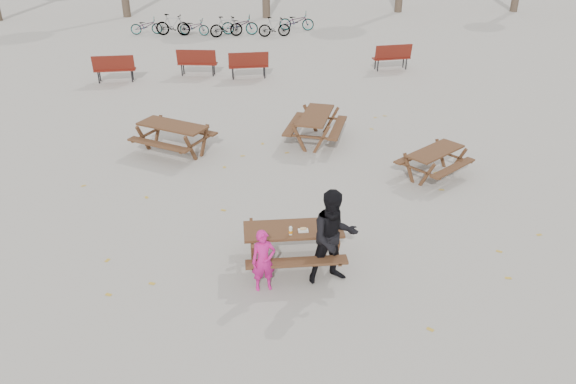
{
  "coord_description": "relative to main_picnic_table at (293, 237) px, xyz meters",
  "views": [
    {
      "loc": [
        -0.92,
        -8.66,
        6.1
      ],
      "look_at": [
        0.0,
        1.0,
        1.0
      ],
      "focal_mm": 35.0,
      "sensor_mm": 36.0,
      "label": 1
    }
  ],
  "objects": [
    {
      "name": "picnic_table_north",
      "position": [
        -2.64,
        5.47,
        -0.19
      ],
      "size": [
        2.37,
        2.26,
        0.8
      ],
      "primitive_type": null,
      "rotation": [
        0.0,
        0.0,
        -0.57
      ],
      "color": "#3D2116",
      "rests_on": "ground"
    },
    {
      "name": "bread_roll",
      "position": [
        0.17,
        -0.12,
        0.25
      ],
      "size": [
        0.14,
        0.06,
        0.05
      ],
      "primitive_type": "ellipsoid",
      "color": "tan",
      "rests_on": "food_tray"
    },
    {
      "name": "ground",
      "position": [
        0.0,
        0.0,
        -0.59
      ],
      "size": [
        80.0,
        80.0,
        0.0
      ],
      "primitive_type": "plane",
      "color": "gray",
      "rests_on": "ground"
    },
    {
      "name": "park_bench_row",
      "position": [
        -0.71,
        12.69,
        -0.07
      ],
      "size": [
        12.24,
        1.3,
        1.03
      ],
      "color": "maroon",
      "rests_on": "ground"
    },
    {
      "name": "soda_bottle",
      "position": [
        -0.07,
        -0.2,
        0.26
      ],
      "size": [
        0.07,
        0.07,
        0.17
      ],
      "color": "silver",
      "rests_on": "main_picnic_table"
    },
    {
      "name": "picnic_table_east",
      "position": [
        3.83,
        3.42,
        -0.24
      ],
      "size": [
        2.04,
        1.98,
        0.68
      ],
      "primitive_type": null,
      "rotation": [
        0.0,
        0.0,
        0.64
      ],
      "color": "#3D2116",
      "rests_on": "ground"
    },
    {
      "name": "main_picnic_table",
      "position": [
        0.0,
        0.0,
        0.0
      ],
      "size": [
        1.8,
        1.45,
        0.78
      ],
      "color": "#3D2116",
      "rests_on": "ground"
    },
    {
      "name": "adult",
      "position": [
        0.65,
        -0.55,
        0.31
      ],
      "size": [
        0.97,
        0.82,
        1.78
      ],
      "primitive_type": "imported",
      "rotation": [
        0.0,
        0.0,
        0.17
      ],
      "color": "black",
      "rests_on": "ground"
    },
    {
      "name": "child",
      "position": [
        -0.58,
        -0.69,
        -0.01
      ],
      "size": [
        0.46,
        0.34,
        1.16
      ],
      "primitive_type": "imported",
      "rotation": [
        0.0,
        0.0,
        0.15
      ],
      "color": "#C51879",
      "rests_on": "ground"
    },
    {
      "name": "bicycle_row",
      "position": [
        -1.29,
        20.18,
        -0.12
      ],
      "size": [
        9.33,
        2.09,
        1.04
      ],
      "color": "black",
      "rests_on": "ground"
    },
    {
      "name": "food_tray",
      "position": [
        0.17,
        -0.12,
        0.21
      ],
      "size": [
        0.18,
        0.11,
        0.03
      ],
      "primitive_type": "cube",
      "color": "white",
      "rests_on": "main_picnic_table"
    },
    {
      "name": "picnic_table_far",
      "position": [
        1.24,
        5.89,
        -0.19
      ],
      "size": [
        2.02,
        2.24,
        0.8
      ],
      "primitive_type": null,
      "rotation": [
        0.0,
        0.0,
        1.24
      ],
      "color": "#3D2116",
      "rests_on": "ground"
    },
    {
      "name": "fallen_leaves",
      "position": [
        0.5,
        2.5,
        -0.58
      ],
      "size": [
        11.0,
        11.0,
        0.01
      ],
      "primitive_type": null,
      "color": "gold",
      "rests_on": "ground"
    }
  ]
}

